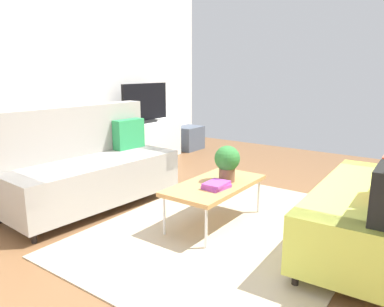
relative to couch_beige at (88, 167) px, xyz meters
name	(u,v)px	position (x,y,z in m)	size (l,w,h in m)	color
ground_plane	(226,222)	(0.48, -1.49, -0.44)	(7.68, 7.68, 0.00)	brown
wall_far	(50,73)	(0.48, 1.31, 1.01)	(6.40, 0.12, 2.90)	white
area_rug	(229,230)	(0.33, -1.62, -0.44)	(2.90, 2.20, 0.01)	tan
couch_beige	(88,167)	(0.00, 0.00, 0.00)	(1.95, 0.96, 1.10)	gray
couch_green	(382,202)	(0.67, -2.84, 0.01)	(1.93, 0.91, 1.10)	#C1CC51
coffee_table	(215,186)	(0.38, -1.42, -0.05)	(1.10, 0.56, 0.42)	#B7844C
tv_console	(145,141)	(1.95, 0.97, -0.12)	(1.40, 0.44, 0.64)	silver
tv	(145,104)	(1.95, 0.95, 0.51)	(1.00, 0.20, 0.64)	black
storage_trunk	(189,138)	(3.05, 0.87, -0.22)	(0.52, 0.40, 0.44)	#4C5666
potted_plant	(227,161)	(0.50, -1.48, 0.18)	(0.25, 0.25, 0.36)	brown
table_book_0	(216,187)	(0.26, -1.51, -0.01)	(0.24, 0.18, 0.03)	purple
table_book_1	(216,184)	(0.26, -1.51, 0.02)	(0.24, 0.18, 0.03)	purple
vase_0	(116,120)	(1.37, 1.02, 0.30)	(0.12, 0.12, 0.19)	#4C72B2
vase_1	(125,121)	(1.56, 1.02, 0.26)	(0.10, 0.10, 0.12)	#33B29E
bottle_0	(136,118)	(1.72, 0.93, 0.30)	(0.06, 0.06, 0.20)	gold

